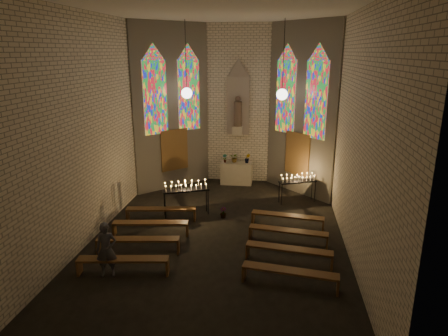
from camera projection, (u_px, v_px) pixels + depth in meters
The scene contains 18 objects.
floor at pixel (219, 236), 13.06m from camera, with size 12.00×12.00×0.00m, color black.
room at pixel (231, 109), 15.22m from camera, with size 8.22×12.43×7.00m.
altar at pixel (236, 173), 18.10m from camera, with size 1.40×0.60×1.00m, color #BDB49A.
flower_vase_left at pixel (225, 158), 17.91m from camera, with size 0.21×0.14×0.39m, color #4C723F.
flower_vase_center at pixel (235, 158), 17.95m from camera, with size 0.38×0.33×0.42m, color #4C723F.
flower_vase_right at pixel (247, 158), 17.82m from camera, with size 0.24×0.20×0.44m, color #4C723F.
aisle_flower_pot at pixel (223, 213), 14.46m from camera, with size 0.22×0.22×0.39m, color #4C723F.
votive_stand_left at pixel (186, 188), 14.47m from camera, with size 1.71×1.00×1.23m.
votive_stand_right at pixel (298, 180), 15.74m from camera, with size 1.53×0.89×1.11m.
pew_left_0 at pixel (161, 210), 14.17m from camera, with size 2.48×0.68×0.47m.
pew_right_0 at pixel (287, 217), 13.60m from camera, with size 2.48×0.68×0.47m.
pew_left_1 at pixel (151, 224), 13.03m from camera, with size 2.48×0.68×0.47m.
pew_right_1 at pixel (288, 232), 12.46m from camera, with size 2.48×0.68×0.47m.
pew_left_2 at pixel (138, 241), 11.89m from camera, with size 2.48×0.68×0.47m.
pew_right_2 at pixel (289, 251), 11.32m from camera, with size 2.48×0.68×0.47m.
pew_left_3 at pixel (123, 261), 10.75m from camera, with size 2.48×0.68×0.47m.
pew_right_3 at pixel (290, 273), 10.18m from camera, with size 2.48×0.68×0.47m.
visitor at pixel (106, 250), 10.60m from camera, with size 0.55×0.36×1.51m, color #44454E.
Camera 1 is at (1.77, -11.77, 5.82)m, focal length 32.00 mm.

